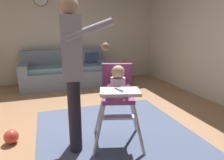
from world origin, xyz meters
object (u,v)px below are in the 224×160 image
Objects in this scene: adult_standing at (73,68)px; sippy_cup at (124,62)px; high_chair at (118,90)px; couch at (66,72)px; side_table at (122,70)px; toy_ball at (11,137)px.

sippy_cup is (1.56, 2.40, -0.37)m from adult_standing.
couch is at bearing -157.60° from high_chair.
adult_standing is 3.21× the size of side_table.
sippy_cup is at bearing 62.64° from adult_standing.
adult_standing reaches higher than high_chair.
high_chair is at bearing -0.01° from adult_standing.
sippy_cup is (1.38, -0.39, 0.24)m from couch.
couch is 20.40× the size of sippy_cup.
side_table is at bearing 73.88° from couch.
adult_standing is at bearing -123.07° from sippy_cup.
side_table is at bearing -180.00° from sippy_cup.
sippy_cup reaches higher than toy_ball.
adult_standing is at bearing -122.39° from side_table.
toy_ball is (-0.74, 0.34, -0.86)m from adult_standing.
high_chair reaches higher than couch.
couch is 2.63m from toy_ball.
side_table is (1.52, 2.40, -0.56)m from adult_standing.
toy_ball is (-0.92, -2.45, -0.24)m from couch.
adult_standing is at bearing -24.57° from toy_ball.
adult_standing reaches higher than side_table.
couch is 11.82× the size of toy_ball.
side_table is (1.34, -0.39, 0.05)m from couch.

